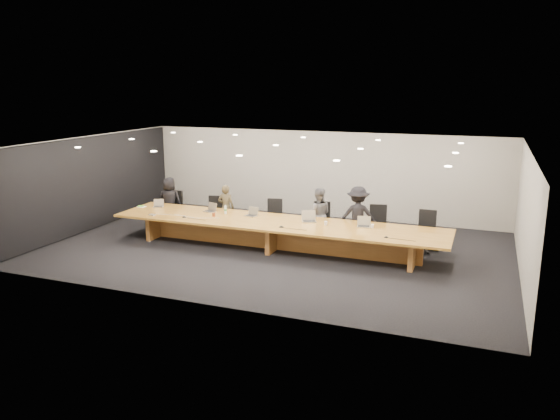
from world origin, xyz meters
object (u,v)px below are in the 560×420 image
object	(u,v)px
chair_mid_right	(321,222)
chair_mid_left	(274,217)
person_a	(170,201)
person_b	(226,208)
laptop_a	(158,203)
chair_far_right	(426,231)
person_c	(318,215)
chair_right	(378,225)
laptop_c	(251,212)
mic_center	(281,227)
amber_mug	(214,215)
paper_cup_far	(372,226)
av_box	(152,215)
chair_far_left	(173,208)
mic_right	(386,237)
laptop_b	(209,207)
mic_left	(184,217)
chair_left	(215,213)
laptop_d	(309,216)
conference_table	(276,230)
person_d	(358,216)
water_bottle	(225,210)
paper_cup_near	(326,223)

from	to	relation	value
chair_mid_right	chair_mid_left	bearing A→B (deg)	164.29
person_a	person_b	world-z (taller)	person_a
laptop_a	chair_far_right	bearing A→B (deg)	-15.58
chair_mid_right	person_c	xyz separation A→B (m)	(-0.07, -0.04, 0.20)
chair_right	person_c	xyz separation A→B (m)	(-1.64, -0.17, 0.19)
chair_right	chair_far_right	xyz separation A→B (m)	(1.29, -0.05, -0.01)
laptop_c	mic_center	distance (m)	1.45
person_a	amber_mug	distance (m)	2.50
chair_right	paper_cup_far	distance (m)	1.06
chair_right	av_box	world-z (taller)	chair_right
chair_far_left	chair_far_right	xyz separation A→B (m)	(7.66, 0.05, 0.00)
av_box	mic_right	distance (m)	6.47
person_c	amber_mug	distance (m)	2.89
laptop_b	mic_left	bearing A→B (deg)	-91.33
chair_left	chair_right	bearing A→B (deg)	-16.24
laptop_d	mic_center	xyz separation A→B (m)	(-0.49, -0.79, -0.13)
person_b	mic_left	world-z (taller)	person_b
conference_table	chair_far_left	xyz separation A→B (m)	(-3.92, 1.21, 0.02)
conference_table	chair_mid_right	world-z (taller)	chair_mid_right
laptop_a	mic_right	world-z (taller)	laptop_a
person_c	av_box	size ratio (longest dim) A/B	8.60
conference_table	chair_far_left	world-z (taller)	chair_far_left
person_d	chair_mid_right	bearing A→B (deg)	-17.19
chair_mid_left	chair_far_right	size ratio (longest dim) A/B	0.96
water_bottle	person_d	bearing A→B (deg)	12.87
conference_table	laptop_a	size ratio (longest dim) A/B	30.63
person_a	laptop_a	size ratio (longest dim) A/B	5.13
chair_left	laptop_b	world-z (taller)	chair_left
chair_left	water_bottle	size ratio (longest dim) A/B	4.48
person_b	laptop_b	size ratio (longest dim) A/B	4.26
chair_far_right	laptop_d	bearing A→B (deg)	-162.17
conference_table	laptop_c	xyz separation A→B (m)	(-0.87, 0.32, 0.36)
laptop_b	laptop_c	bearing A→B (deg)	17.95
person_b	mic_left	distance (m)	1.72
person_c	laptop_d	world-z (taller)	person_c
chair_mid_right	mic_center	xyz separation A→B (m)	(-0.55, -1.67, 0.22)
chair_right	person_d	size ratio (longest dim) A/B	0.69
person_b	paper_cup_near	xyz separation A→B (m)	(3.40, -1.08, 0.10)
person_d	laptop_b	distance (m)	4.18
person_b	laptop_a	bearing A→B (deg)	20.24
mic_left	person_a	bearing A→B (deg)	132.19
av_box	chair_left	bearing A→B (deg)	68.89
person_a	chair_mid_left	bearing A→B (deg)	169.23
person_c	av_box	xyz separation A→B (m)	(-4.29, -1.69, 0.01)
person_a	mic_center	xyz separation A→B (m)	(4.32, -1.66, 0.01)
person_b	person_c	xyz separation A→B (m)	(2.88, -0.06, 0.05)
chair_left	laptop_a	size ratio (longest dim) A/B	3.45
chair_left	chair_mid_left	world-z (taller)	chair_mid_left
chair_mid_right	mic_center	world-z (taller)	chair_mid_right
paper_cup_near	av_box	distance (m)	4.85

